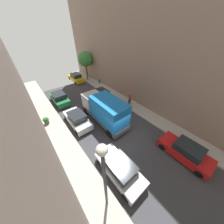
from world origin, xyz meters
The scene contains 16 objects.
ground centered at (0.00, 0.00, 0.00)m, with size 32.00×32.00×0.00m, color #38383D.
sidewalk_left centered at (-5.00, 0.00, 0.07)m, with size 2.00×44.00×0.15m, color #A8A399.
sidewalk_right centered at (5.00, 0.00, 0.07)m, with size 2.00×44.00×0.15m, color #A8A399.
building_right centered at (9.00, 0.00, 11.00)m, with size 6.00×44.00×22.00m, color gray.
parked_car_left_1 centered at (-2.70, -2.61, 0.72)m, with size 1.78×4.20×1.57m.
parked_car_left_2 centered at (-2.70, 4.68, 0.72)m, with size 1.78×4.20×1.57m.
parked_car_left_3 centered at (-2.70, 10.67, 0.72)m, with size 1.78×4.20×1.57m.
parked_car_right_1 centered at (2.70, -5.06, 0.72)m, with size 1.78×4.20×1.57m.
parked_car_right_2 centered at (2.70, 7.53, 0.72)m, with size 1.78×4.20×1.57m.
parked_car_right_3 centered at (2.70, 16.65, 0.72)m, with size 1.78×4.20×1.57m.
delivery_truck centered at (0.00, 2.97, 1.79)m, with size 2.26×6.60×3.38m.
pedestrian centered at (5.01, 3.78, 1.07)m, with size 0.40×0.36×1.72m.
street_tree_1 centered at (4.81, 15.69, 4.06)m, with size 2.71×2.71×5.29m.
potted_plant_2 centered at (-5.56, 6.91, 0.60)m, with size 0.63×0.63×0.86m.
potted_plant_3 centered at (5.64, 12.51, 0.58)m, with size 0.45×0.45×0.76m.
lamp_post centered at (-4.60, -3.49, 4.11)m, with size 0.44×0.44×6.10m.
Camera 1 is at (-5.72, -5.41, 9.38)m, focal length 18.11 mm.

